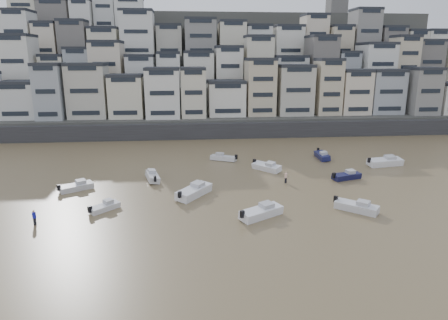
{
  "coord_description": "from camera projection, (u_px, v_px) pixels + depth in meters",
  "views": [
    {
      "loc": [
        1.5,
        -23.87,
        18.23
      ],
      "look_at": [
        6.71,
        30.0,
        4.0
      ],
      "focal_mm": 32.0,
      "sensor_mm": 36.0,
      "label": 1
    }
  ],
  "objects": [
    {
      "name": "boat_h",
      "position": [
        223.0,
        157.0,
        71.21
      ],
      "size": [
        5.31,
        3.77,
        1.39
      ],
      "primitive_type": null,
      "rotation": [
        0.0,
        0.0,
        2.68
      ],
      "color": "silver",
      "rests_on": "ground"
    },
    {
      "name": "boat_b",
      "position": [
        357.0,
        205.0,
        47.99
      ],
      "size": [
        5.35,
        5.06,
        1.52
      ],
      "primitive_type": null,
      "rotation": [
        0.0,
        0.0,
        -0.73
      ],
      "color": "silver",
      "rests_on": "ground"
    },
    {
      "name": "boat_f",
      "position": [
        153.0,
        176.0,
        59.95
      ],
      "size": [
        2.86,
        5.57,
        1.45
      ],
      "primitive_type": null,
      "rotation": [
        0.0,
        0.0,
        1.79
      ],
      "color": "silver",
      "rests_on": "ground"
    },
    {
      "name": "person_pink",
      "position": [
        286.0,
        177.0,
        58.55
      ],
      "size": [
        0.44,
        0.44,
        1.74
      ],
      "primitive_type": null,
      "color": "beige",
      "rests_on": "ground"
    },
    {
      "name": "person_blue",
      "position": [
        34.0,
        218.0,
        44.05
      ],
      "size": [
        0.44,
        0.44,
        1.74
      ],
      "primitive_type": null,
      "color": "#1619AA",
      "rests_on": "ground"
    },
    {
      "name": "boat_e",
      "position": [
        267.0,
        166.0,
        64.94
      ],
      "size": [
        4.94,
        5.32,
        1.5
      ],
      "primitive_type": null,
      "rotation": [
        0.0,
        0.0,
        -0.86
      ],
      "color": "white",
      "rests_on": "ground"
    },
    {
      "name": "boat_j",
      "position": [
        105.0,
        206.0,
        48.23
      ],
      "size": [
        3.92,
        3.91,
        1.14
      ],
      "primitive_type": null,
      "rotation": [
        0.0,
        0.0,
        0.78
      ],
      "color": "silver",
      "rests_on": "ground"
    },
    {
      "name": "harbor_wall",
      "position": [
        224.0,
        130.0,
        90.53
      ],
      "size": [
        140.0,
        3.0,
        3.5
      ],
      "primitive_type": "cube",
      "color": "#38383A",
      "rests_on": "ground"
    },
    {
      "name": "hillside",
      "position": [
        226.0,
        72.0,
        126.46
      ],
      "size": [
        141.04,
        66.0,
        50.0
      ],
      "color": "#4C4C47",
      "rests_on": "ground"
    },
    {
      "name": "boat_k",
      "position": [
        76.0,
        186.0,
        55.4
      ],
      "size": [
        5.0,
        4.06,
        1.34
      ],
      "primitive_type": null,
      "rotation": [
        0.0,
        0.0,
        0.58
      ],
      "color": "silver",
      "rests_on": "ground"
    },
    {
      "name": "boat_c",
      "position": [
        194.0,
        190.0,
        53.11
      ],
      "size": [
        5.69,
        6.68,
        1.82
      ],
      "primitive_type": null,
      "rotation": [
        0.0,
        0.0,
        0.94
      ],
      "color": "white",
      "rests_on": "ground"
    },
    {
      "name": "boat_a",
      "position": [
        261.0,
        211.0,
        46.18
      ],
      "size": [
        6.17,
        4.82,
        1.64
      ],
      "primitive_type": null,
      "rotation": [
        0.0,
        0.0,
        0.55
      ],
      "color": "white",
      "rests_on": "ground"
    },
    {
      "name": "boat_d",
      "position": [
        347.0,
        175.0,
        60.42
      ],
      "size": [
        5.3,
        3.09,
        1.37
      ],
      "primitive_type": null,
      "rotation": [
        0.0,
        0.0,
        0.31
      ],
      "color": "#13153D",
      "rests_on": "ground"
    },
    {
      "name": "boat_i",
      "position": [
        322.0,
        155.0,
        72.38
      ],
      "size": [
        1.98,
        5.56,
        1.5
      ],
      "primitive_type": null,
      "rotation": [
        0.0,
        0.0,
        -1.6
      ],
      "color": "#161946",
      "rests_on": "ground"
    },
    {
      "name": "boat_g",
      "position": [
        385.0,
        161.0,
        67.67
      ],
      "size": [
        6.88,
        3.19,
        1.8
      ],
      "primitive_type": null,
      "rotation": [
        0.0,
        0.0,
        0.16
      ],
      "color": "white",
      "rests_on": "ground"
    }
  ]
}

